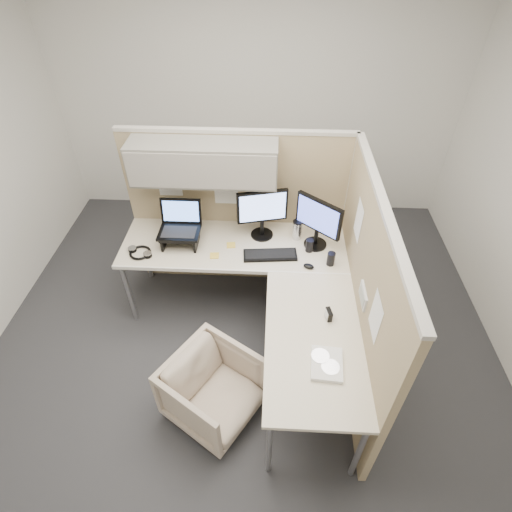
{
  "coord_description": "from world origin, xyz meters",
  "views": [
    {
      "loc": [
        0.22,
        -2.16,
        3.0
      ],
      "look_at": [
        0.1,
        0.25,
        0.85
      ],
      "focal_mm": 28.0,
      "sensor_mm": 36.0,
      "label": 1
    }
  ],
  "objects_px": {
    "office_chair": "(213,388)",
    "desk": "(258,281)",
    "keyboard": "(270,255)",
    "monitor_left": "(262,210)"
  },
  "relations": [
    {
      "from": "desk",
      "to": "office_chair",
      "type": "xyz_separation_m",
      "value": [
        -0.3,
        -0.75,
        -0.38
      ]
    },
    {
      "from": "keyboard",
      "to": "office_chair",
      "type": "bearing_deg",
      "value": -116.15
    },
    {
      "from": "office_chair",
      "to": "monitor_left",
      "type": "bearing_deg",
      "value": 19.32
    },
    {
      "from": "desk",
      "to": "monitor_left",
      "type": "distance_m",
      "value": 0.63
    },
    {
      "from": "office_chair",
      "to": "monitor_left",
      "type": "height_order",
      "value": "monitor_left"
    },
    {
      "from": "monitor_left",
      "to": "office_chair",
      "type": "bearing_deg",
      "value": -117.11
    },
    {
      "from": "office_chair",
      "to": "desk",
      "type": "bearing_deg",
      "value": 10.98
    },
    {
      "from": "office_chair",
      "to": "monitor_left",
      "type": "distance_m",
      "value": 1.5
    },
    {
      "from": "office_chair",
      "to": "keyboard",
      "type": "relative_size",
      "value": 1.37
    },
    {
      "from": "office_chair",
      "to": "keyboard",
      "type": "distance_m",
      "value": 1.17
    }
  ]
}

